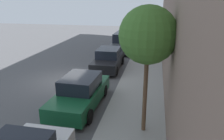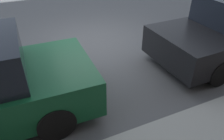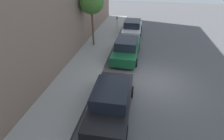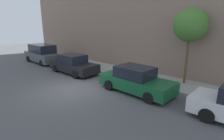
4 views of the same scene
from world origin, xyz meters
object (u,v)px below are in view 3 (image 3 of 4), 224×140
(parked_sedan_third, at_px, (111,101))
(parked_sedan_second, at_px, (126,49))
(parked_sedan_nearest, at_px, (132,28))
(parking_meter_near, at_px, (117,22))
(street_tree, at_px, (91,1))

(parked_sedan_third, bearing_deg, parked_sedan_second, -90.09)
(parked_sedan_second, xyz_separation_m, parked_sedan_third, (0.01, 6.25, 0.00))
(parked_sedan_nearest, bearing_deg, parked_sedan_third, 90.13)
(parked_sedan_third, distance_m, parking_meter_near, 12.80)
(parked_sedan_third, bearing_deg, parking_meter_near, -81.95)
(parked_sedan_nearest, height_order, parked_sedan_third, same)
(parked_sedan_third, height_order, parking_meter_near, parking_meter_near)
(parking_meter_near, height_order, street_tree, street_tree)
(parked_sedan_nearest, xyz_separation_m, parked_sedan_third, (-0.03, 11.73, 0.00))
(parked_sedan_nearest, height_order, parking_meter_near, parking_meter_near)
(street_tree, bearing_deg, parking_meter_near, -106.09)
(parked_sedan_second, relative_size, parking_meter_near, 3.02)
(street_tree, bearing_deg, parked_sedan_third, 111.67)
(parked_sedan_third, height_order, street_tree, street_tree)
(parked_sedan_second, distance_m, parked_sedan_third, 6.25)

